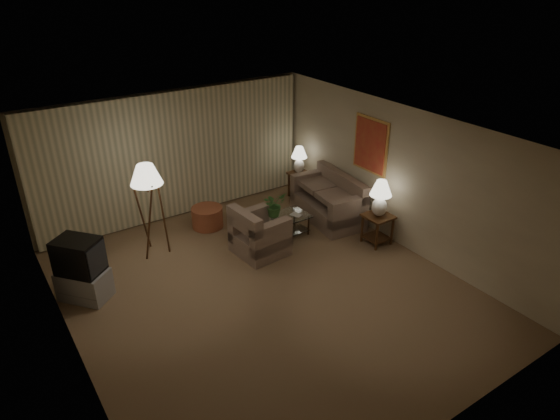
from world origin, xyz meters
The scene contains 16 objects.
ground centered at (0.00, 0.00, 0.00)m, with size 7.00×7.00×0.00m, color olive.
room_shell centered at (0.02, 1.51, 1.75)m, with size 6.04×7.02×2.72m.
sofa centered at (2.50, 1.46, 0.39)m, with size 1.94×1.27×0.77m.
armchair centered at (0.57, 1.07, 0.38)m, with size 1.03×0.99×0.76m.
side_table_near centered at (2.65, 0.11, 0.41)m, with size 0.51×0.51×0.60m.
side_table_far centered at (2.65, 2.71, 0.39)m, with size 0.46×0.38×0.60m.
table_lamp_near centered at (2.65, 0.11, 1.03)m, with size 0.42×0.42×0.72m.
table_lamp_far centered at (2.65, 2.71, 0.97)m, with size 0.36×0.36×0.63m.
coffee_table centered at (1.23, 1.36, 0.28)m, with size 1.16×0.63×0.41m.
tv_cabinet centered at (-2.55, 1.47, 0.25)m, with size 0.87×0.91×0.50m, color #98989B.
crt_tv centered at (-2.55, 1.47, 0.79)m, with size 0.81×0.84×0.59m, color black.
floor_lamp centered at (-1.08, 2.18, 0.93)m, with size 0.58×0.58×1.78m.
ottoman centered at (0.21, 2.56, 0.21)m, with size 0.64×0.64×0.43m, color #9C4B34.
vase centered at (1.08, 1.36, 0.49)m, with size 0.15×0.15×0.16m, color white.
flowers centered at (1.08, 1.36, 0.82)m, with size 0.44×0.38×0.49m, color #3D7935.
book centered at (1.48, 1.26, 0.42)m, with size 0.16×0.22×0.02m, color olive.
Camera 1 is at (-3.65, -5.87, 4.97)m, focal length 32.00 mm.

